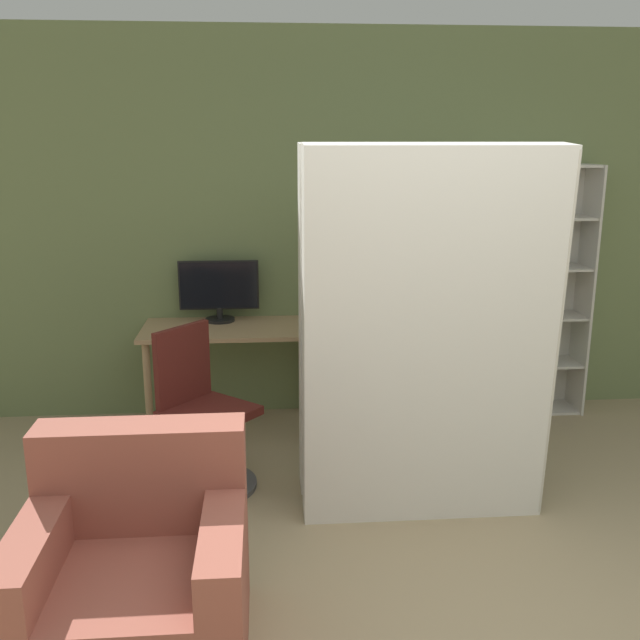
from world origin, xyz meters
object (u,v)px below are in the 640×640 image
mattress_near (430,341)px  mattress_far (415,324)px  office_chair (203,424)px  armchair (137,575)px  bookshelf (514,290)px  monitor (219,289)px

mattress_near → mattress_far: size_ratio=1.00×
office_chair → armchair: size_ratio=1.10×
office_chair → bookshelf: bearing=25.8°
armchair → mattress_far: bearing=43.2°
office_chair → mattress_near: (1.20, -0.45, 0.60)m
mattress_near → office_chair: bearing=159.3°
monitor → armchair: size_ratio=0.65×
mattress_near → mattress_far: 0.36m
monitor → armchair: monitor is taller
mattress_near → armchair: 1.75m
monitor → office_chair: monitor is taller
office_chair → mattress_near: 1.41m
office_chair → mattress_far: bearing=-4.6°
mattress_far → monitor: bearing=135.2°
armchair → monitor: bearing=85.2°
monitor → armchair: 2.49m
mattress_far → armchair: 1.96m
monitor → mattress_near: (1.14, -1.49, 0.02)m
office_chair → bookshelf: 2.45m
bookshelf → mattress_near: size_ratio=0.92×
mattress_far → office_chair: bearing=175.4°
monitor → bookshelf: size_ratio=0.31×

